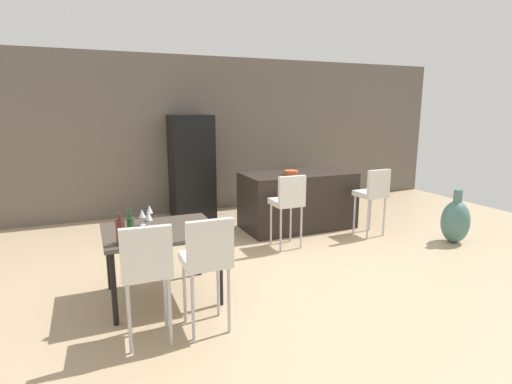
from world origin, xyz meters
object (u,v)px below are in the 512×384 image
at_px(kitchen_island, 297,200).
at_px(wine_glass_right, 142,214).
at_px(dining_table, 161,236).
at_px(wine_bottle_middle, 131,229).
at_px(dining_chair_near, 146,265).
at_px(wine_glass_left, 149,209).
at_px(dining_chair_far, 207,256).
at_px(potted_plant, 311,185).
at_px(fruit_bowl, 291,173).
at_px(wine_bottle_far, 120,232).
at_px(wine_glass_near, 148,215).
at_px(floor_vase, 455,221).
at_px(bar_chair_middle, 373,192).
at_px(refrigerator, 192,167).
at_px(bar_chair_left, 288,200).

relative_size(kitchen_island, wine_glass_right, 10.31).
xyz_separation_m(dining_table, wine_bottle_middle, (-0.31, -0.28, 0.19)).
distance_m(dining_table, dining_chair_near, 0.87).
xyz_separation_m(wine_bottle_middle, wine_glass_right, (0.16, 0.49, 0.01)).
xyz_separation_m(kitchen_island, wine_glass_left, (-2.57, -1.34, 0.40)).
height_order(dining_chair_far, potted_plant, dining_chair_far).
distance_m(kitchen_island, fruit_bowl, 0.55).
xyz_separation_m(wine_bottle_far, wine_glass_left, (0.36, 0.73, 0.01)).
bearing_deg(fruit_bowl, wine_bottle_middle, -144.99).
bearing_deg(wine_bottle_middle, kitchen_island, 35.00).
height_order(dining_chair_far, fruit_bowl, dining_chair_far).
bearing_deg(wine_glass_near, wine_glass_left, 79.34).
bearing_deg(wine_glass_near, floor_vase, -0.06).
bearing_deg(wine_glass_left, bar_chair_middle, 8.22).
xyz_separation_m(wine_bottle_middle, wine_glass_left, (0.26, 0.65, 0.01)).
relative_size(dining_chair_near, wine_bottle_far, 3.63).
relative_size(bar_chair_middle, potted_plant, 1.58).
relative_size(bar_chair_middle, fruit_bowl, 4.75).
relative_size(wine_glass_right, refrigerator, 0.09).
relative_size(wine_bottle_middle, wine_glass_left, 1.75).
height_order(bar_chair_middle, wine_glass_left, bar_chair_middle).
height_order(bar_chair_middle, fruit_bowl, bar_chair_middle).
bearing_deg(wine_glass_right, wine_glass_left, 57.52).
height_order(wine_glass_left, potted_plant, wine_glass_left).
height_order(wine_bottle_middle, floor_vase, wine_bottle_middle).
bearing_deg(bar_chair_middle, kitchen_island, 135.52).
distance_m(wine_bottle_far, fruit_bowl, 3.34).
relative_size(bar_chair_left, dining_table, 0.93).
distance_m(dining_chair_near, wine_glass_right, 1.07).
height_order(bar_chair_middle, dining_chair_near, same).
xyz_separation_m(bar_chair_middle, wine_bottle_far, (-3.79, -1.22, 0.16)).
height_order(bar_chair_left, dining_table, bar_chair_left).
relative_size(dining_table, wine_bottle_middle, 3.70).
bearing_deg(floor_vase, wine_glass_near, 179.94).
distance_m(dining_table, wine_glass_near, 0.25).
relative_size(bar_chair_left, refrigerator, 0.57).
xyz_separation_m(refrigerator, fruit_bowl, (1.23, -1.51, 0.04)).
height_order(kitchen_island, wine_glass_near, kitchen_island).
distance_m(dining_chair_near, potted_plant, 5.48).
bearing_deg(bar_chair_middle, floor_vase, -39.51).
relative_size(dining_table, wine_glass_right, 6.47).
bearing_deg(dining_table, refrigerator, 70.43).
height_order(wine_bottle_middle, refrigerator, refrigerator).
bearing_deg(dining_table, floor_vase, 1.48).
bearing_deg(bar_chair_middle, bar_chair_left, -180.00).
bearing_deg(dining_chair_near, bar_chair_middle, 25.02).
distance_m(wine_glass_left, fruit_bowl, 2.66).
bearing_deg(dining_chair_near, wine_bottle_middle, 95.56).
distance_m(bar_chair_middle, wine_glass_left, 3.46).
distance_m(wine_bottle_middle, wine_glass_near, 0.45).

